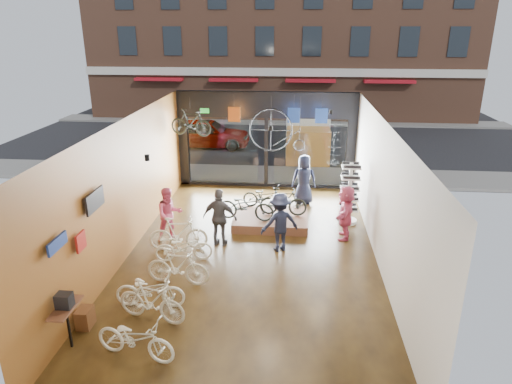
# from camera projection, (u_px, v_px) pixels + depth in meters

# --- Properties ---
(ground_plane) EXTENTS (7.00, 12.00, 0.04)m
(ground_plane) POSITION_uv_depth(u_px,v_px,m) (252.00, 255.00, 13.04)
(ground_plane) COLOR black
(ground_plane) RESTS_ON ground
(ceiling) EXTENTS (7.00, 12.00, 0.04)m
(ceiling) POSITION_uv_depth(u_px,v_px,m) (251.00, 122.00, 11.72)
(ceiling) COLOR black
(ceiling) RESTS_ON ground
(wall_left) EXTENTS (0.04, 12.00, 3.80)m
(wall_left) POSITION_uv_depth(u_px,v_px,m) (126.00, 189.00, 12.67)
(wall_left) COLOR olive
(wall_left) RESTS_ON ground
(wall_right) EXTENTS (0.04, 12.00, 3.80)m
(wall_right) POSITION_uv_depth(u_px,v_px,m) (383.00, 196.00, 12.09)
(wall_right) COLOR beige
(wall_right) RESTS_ON ground
(wall_back) EXTENTS (7.00, 0.04, 3.80)m
(wall_back) POSITION_uv_depth(u_px,v_px,m) (212.00, 332.00, 6.75)
(wall_back) COLOR beige
(wall_back) RESTS_ON ground
(storefront) EXTENTS (7.00, 0.26, 3.80)m
(storefront) POSITION_uv_depth(u_px,v_px,m) (266.00, 140.00, 17.99)
(storefront) COLOR black
(storefront) RESTS_ON ground
(exit_sign) EXTENTS (0.35, 0.06, 0.18)m
(exit_sign) POSITION_uv_depth(u_px,v_px,m) (205.00, 111.00, 17.68)
(exit_sign) COLOR #198C26
(exit_sign) RESTS_ON storefront
(street_road) EXTENTS (30.00, 18.00, 0.02)m
(street_road) POSITION_uv_depth(u_px,v_px,m) (276.00, 136.00, 27.06)
(street_road) COLOR black
(street_road) RESTS_ON ground
(sidewalk_near) EXTENTS (30.00, 2.40, 0.12)m
(sidewalk_near) POSITION_uv_depth(u_px,v_px,m) (268.00, 175.00, 19.74)
(sidewalk_near) COLOR slate
(sidewalk_near) RESTS_ON ground
(sidewalk_far) EXTENTS (30.00, 2.00, 0.12)m
(sidewalk_far) POSITION_uv_depth(u_px,v_px,m) (279.00, 121.00, 30.78)
(sidewalk_far) COLOR slate
(sidewalk_far) RESTS_ON ground
(opposite_building) EXTENTS (26.00, 5.00, 14.00)m
(opposite_building) POSITION_uv_depth(u_px,v_px,m) (282.00, 12.00, 30.73)
(opposite_building) COLOR brown
(opposite_building) RESTS_ON ground
(street_car) EXTENTS (4.52, 1.82, 1.54)m
(street_car) POSITION_uv_depth(u_px,v_px,m) (207.00, 133.00, 24.28)
(street_car) COLOR gray
(street_car) RESTS_ON street_road
(box_truck) EXTENTS (2.07, 6.22, 2.45)m
(box_truck) POSITION_uv_depth(u_px,v_px,m) (307.00, 130.00, 22.75)
(box_truck) COLOR silver
(box_truck) RESTS_ON street_road
(floor_bike_0) EXTENTS (1.77, 0.95, 0.89)m
(floor_bike_0) POSITION_uv_depth(u_px,v_px,m) (135.00, 338.00, 8.87)
(floor_bike_0) COLOR silver
(floor_bike_0) RESTS_ON ground_plane
(floor_bike_1) EXTENTS (1.70, 0.85, 0.98)m
(floor_bike_1) POSITION_uv_depth(u_px,v_px,m) (151.00, 301.00, 9.98)
(floor_bike_1) COLOR silver
(floor_bike_1) RESTS_ON ground_plane
(floor_bike_2) EXTENTS (1.64, 0.63, 0.85)m
(floor_bike_2) POSITION_uv_depth(u_px,v_px,m) (150.00, 290.00, 10.51)
(floor_bike_2) COLOR silver
(floor_bike_2) RESTS_ON ground_plane
(floor_bike_3) EXTENTS (1.66, 0.62, 0.97)m
(floor_bike_3) POSITION_uv_depth(u_px,v_px,m) (178.00, 266.00, 11.42)
(floor_bike_3) COLOR silver
(floor_bike_3) RESTS_ON ground_plane
(floor_bike_4) EXTENTS (1.65, 0.84, 0.83)m
(floor_bike_4) POSITION_uv_depth(u_px,v_px,m) (184.00, 247.00, 12.58)
(floor_bike_4) COLOR silver
(floor_bike_4) RESTS_ON ground_plane
(floor_bike_5) EXTENTS (1.74, 0.76, 1.01)m
(floor_bike_5) POSITION_uv_depth(u_px,v_px,m) (178.00, 234.00, 13.16)
(floor_bike_5) COLOR silver
(floor_bike_5) RESTS_ON ground_plane
(display_platform) EXTENTS (2.40, 1.80, 0.30)m
(display_platform) POSITION_uv_depth(u_px,v_px,m) (271.00, 220.00, 15.00)
(display_platform) COLOR brown
(display_platform) RESTS_ON ground_plane
(display_bike_left) EXTENTS (1.88, 0.85, 0.95)m
(display_bike_left) POSITION_uv_depth(u_px,v_px,m) (246.00, 206.00, 14.47)
(display_bike_left) COLOR black
(display_bike_left) RESTS_ON display_platform
(display_bike_mid) EXTENTS (1.57, 0.52, 0.93)m
(display_bike_mid) POSITION_uv_depth(u_px,v_px,m) (283.00, 202.00, 14.83)
(display_bike_mid) COLOR black
(display_bike_mid) RESTS_ON display_platform
(display_bike_right) EXTENTS (1.63, 0.88, 0.81)m
(display_bike_right) POSITION_uv_depth(u_px,v_px,m) (265.00, 197.00, 15.41)
(display_bike_right) COLOR black
(display_bike_right) RESTS_ON display_platform
(customer_1) EXTENTS (1.03, 0.97, 1.68)m
(customer_1) POSITION_uv_depth(u_px,v_px,m) (169.00, 215.00, 13.64)
(customer_1) COLOR #CC4C72
(customer_1) RESTS_ON ground_plane
(customer_2) EXTENTS (1.08, 0.58, 1.75)m
(customer_2) POSITION_uv_depth(u_px,v_px,m) (220.00, 218.00, 13.33)
(customer_2) COLOR #3F3F44
(customer_2) RESTS_ON ground_plane
(customer_3) EXTENTS (1.29, 1.04, 1.74)m
(customer_3) POSITION_uv_depth(u_px,v_px,m) (280.00, 222.00, 13.03)
(customer_3) COLOR #161C33
(customer_3) RESTS_ON ground_plane
(customer_4) EXTENTS (0.91, 0.60, 1.83)m
(customer_4) POSITION_uv_depth(u_px,v_px,m) (304.00, 180.00, 16.49)
(customer_4) COLOR #161C33
(customer_4) RESTS_ON ground_plane
(customer_5) EXTENTS (0.73, 1.63, 1.69)m
(customer_5) POSITION_uv_depth(u_px,v_px,m) (345.00, 212.00, 13.80)
(customer_5) COLOR #CC4C72
(customer_5) RESTS_ON ground_plane
(sunglasses_rack) EXTENTS (0.74, 0.67, 2.06)m
(sunglasses_rack) POSITION_uv_depth(u_px,v_px,m) (349.00, 193.00, 14.81)
(sunglasses_rack) COLOR white
(sunglasses_rack) RESTS_ON ground_plane
(wall_merch) EXTENTS (0.40, 2.40, 2.60)m
(wall_merch) POSITION_uv_depth(u_px,v_px,m) (76.00, 271.00, 9.59)
(wall_merch) COLOR navy
(wall_merch) RESTS_ON wall_left
(penny_farthing) EXTENTS (2.00, 0.06, 1.60)m
(penny_farthing) POSITION_uv_depth(u_px,v_px,m) (280.00, 132.00, 16.70)
(penny_farthing) COLOR black
(penny_farthing) RESTS_ON ceiling
(hung_bike) EXTENTS (1.64, 0.84, 0.95)m
(hung_bike) POSITION_uv_depth(u_px,v_px,m) (191.00, 122.00, 16.16)
(hung_bike) COLOR black
(hung_bike) RESTS_ON ceiling
(jersey_left) EXTENTS (0.45, 0.03, 0.55)m
(jersey_left) POSITION_uv_depth(u_px,v_px,m) (234.00, 114.00, 16.94)
(jersey_left) COLOR #CC5919
(jersey_left) RESTS_ON ceiling
(jersey_mid) EXTENTS (0.45, 0.03, 0.55)m
(jersey_mid) POSITION_uv_depth(u_px,v_px,m) (294.00, 115.00, 16.76)
(jersey_mid) COLOR #1E3F99
(jersey_mid) RESTS_ON ceiling
(jersey_right) EXTENTS (0.45, 0.03, 0.55)m
(jersey_right) POSITION_uv_depth(u_px,v_px,m) (321.00, 116.00, 16.67)
(jersey_right) COLOR #1E3F99
(jersey_right) RESTS_ON ceiling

